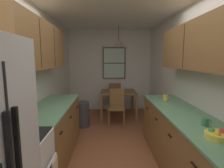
{
  "coord_description": "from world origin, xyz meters",
  "views": [
    {
      "loc": [
        -0.09,
        -2.1,
        1.65
      ],
      "look_at": [
        0.01,
        1.5,
        1.14
      ],
      "focal_mm": 28.43,
      "sensor_mm": 36.0,
      "label": 1
    }
  ],
  "objects_px": {
    "fruit_bowl": "(217,135)",
    "table_serving_bowl": "(117,90)",
    "trash_bin": "(82,114)",
    "dining_table": "(118,95)",
    "dining_chair_near": "(117,105)",
    "storage_canister": "(30,114)",
    "mug_by_coffeemaker": "(165,98)",
    "mug_spare": "(205,122)",
    "dining_chair_far": "(115,95)"
  },
  "relations": [
    {
      "from": "fruit_bowl",
      "to": "table_serving_bowl",
      "type": "distance_m",
      "value": 3.52
    },
    {
      "from": "trash_bin",
      "to": "fruit_bowl",
      "type": "xyz_separation_m",
      "value": [
        1.65,
        -2.65,
        0.63
      ]
    },
    {
      "from": "dining_table",
      "to": "fruit_bowl",
      "type": "distance_m",
      "value": 3.45
    },
    {
      "from": "table_serving_bowl",
      "to": "dining_chair_near",
      "type": "bearing_deg",
      "value": -94.02
    },
    {
      "from": "storage_canister",
      "to": "fruit_bowl",
      "type": "relative_size",
      "value": 0.93
    },
    {
      "from": "dining_table",
      "to": "table_serving_bowl",
      "type": "bearing_deg",
      "value": 111.07
    },
    {
      "from": "fruit_bowl",
      "to": "table_serving_bowl",
      "type": "relative_size",
      "value": 1.25
    },
    {
      "from": "trash_bin",
      "to": "fruit_bowl",
      "type": "bearing_deg",
      "value": -58.16
    },
    {
      "from": "storage_canister",
      "to": "mug_by_coffeemaker",
      "type": "height_order",
      "value": "storage_canister"
    },
    {
      "from": "trash_bin",
      "to": "fruit_bowl",
      "type": "relative_size",
      "value": 2.71
    },
    {
      "from": "mug_by_coffeemaker",
      "to": "mug_spare",
      "type": "distance_m",
      "value": 1.22
    },
    {
      "from": "storage_canister",
      "to": "mug_spare",
      "type": "height_order",
      "value": "storage_canister"
    },
    {
      "from": "mug_spare",
      "to": "mug_by_coffeemaker",
      "type": "bearing_deg",
      "value": 92.56
    },
    {
      "from": "dining_chair_near",
      "to": "table_serving_bowl",
      "type": "bearing_deg",
      "value": 85.98
    },
    {
      "from": "dining_chair_far",
      "to": "fruit_bowl",
      "type": "distance_m",
      "value": 4.1
    },
    {
      "from": "trash_bin",
      "to": "mug_spare",
      "type": "relative_size",
      "value": 5.44
    },
    {
      "from": "dining_table",
      "to": "fruit_bowl",
      "type": "bearing_deg",
      "value": -77.86
    },
    {
      "from": "dining_chair_far",
      "to": "mug_by_coffeemaker",
      "type": "distance_m",
      "value": 2.62
    },
    {
      "from": "storage_canister",
      "to": "fruit_bowl",
      "type": "height_order",
      "value": "storage_canister"
    },
    {
      "from": "dining_table",
      "to": "trash_bin",
      "type": "distance_m",
      "value": 1.21
    },
    {
      "from": "dining_chair_near",
      "to": "trash_bin",
      "type": "height_order",
      "value": "dining_chair_near"
    },
    {
      "from": "dining_chair_far",
      "to": "trash_bin",
      "type": "relative_size",
      "value": 1.48
    },
    {
      "from": "dining_chair_far",
      "to": "mug_spare",
      "type": "height_order",
      "value": "mug_spare"
    },
    {
      "from": "storage_canister",
      "to": "fruit_bowl",
      "type": "bearing_deg",
      "value": -13.93
    },
    {
      "from": "dining_chair_near",
      "to": "mug_by_coffeemaker",
      "type": "distance_m",
      "value": 1.51
    },
    {
      "from": "dining_chair_near",
      "to": "mug_spare",
      "type": "distance_m",
      "value": 2.59
    },
    {
      "from": "dining_chair_far",
      "to": "table_serving_bowl",
      "type": "relative_size",
      "value": 5.01
    },
    {
      "from": "dining_table",
      "to": "fruit_bowl",
      "type": "relative_size",
      "value": 4.42
    },
    {
      "from": "dining_chair_far",
      "to": "trash_bin",
      "type": "xyz_separation_m",
      "value": [
        -0.86,
        -1.34,
        -0.2
      ]
    },
    {
      "from": "mug_spare",
      "to": "fruit_bowl",
      "type": "distance_m",
      "value": 0.34
    },
    {
      "from": "dining_chair_near",
      "to": "storage_canister",
      "type": "relative_size",
      "value": 4.32
    },
    {
      "from": "mug_by_coffeemaker",
      "to": "table_serving_bowl",
      "type": "xyz_separation_m",
      "value": [
        -0.77,
        1.89,
        -0.18
      ]
    },
    {
      "from": "dining_table",
      "to": "storage_canister",
      "type": "xyz_separation_m",
      "value": [
        -1.22,
        -2.88,
        0.37
      ]
    },
    {
      "from": "dining_chair_near",
      "to": "trash_bin",
      "type": "distance_m",
      "value": 0.87
    },
    {
      "from": "mug_by_coffeemaker",
      "to": "dining_chair_far",
      "type": "bearing_deg",
      "value": 108.22
    },
    {
      "from": "dining_chair_far",
      "to": "storage_canister",
      "type": "bearing_deg",
      "value": -108.22
    },
    {
      "from": "dining_chair_far",
      "to": "mug_by_coffeemaker",
      "type": "relative_size",
      "value": 7.48
    },
    {
      "from": "mug_by_coffeemaker",
      "to": "mug_spare",
      "type": "relative_size",
      "value": 1.08
    },
    {
      "from": "dining_table",
      "to": "table_serving_bowl",
      "type": "relative_size",
      "value": 5.51
    },
    {
      "from": "trash_bin",
      "to": "storage_canister",
      "type": "distance_m",
      "value": 2.3
    },
    {
      "from": "dining_chair_far",
      "to": "table_serving_bowl",
      "type": "xyz_separation_m",
      "value": [
        0.04,
        -0.56,
        0.27
      ]
    },
    {
      "from": "storage_canister",
      "to": "mug_by_coffeemaker",
      "type": "xyz_separation_m",
      "value": [
        1.96,
        1.06,
        -0.05
      ]
    },
    {
      "from": "dining_table",
      "to": "trash_bin",
      "type": "xyz_separation_m",
      "value": [
        -0.92,
        -0.71,
        -0.33
      ]
    },
    {
      "from": "dining_chair_near",
      "to": "mug_spare",
      "type": "height_order",
      "value": "mug_spare"
    },
    {
      "from": "trash_bin",
      "to": "storage_canister",
      "type": "bearing_deg",
      "value": -97.87
    },
    {
      "from": "dining_chair_far",
      "to": "fruit_bowl",
      "type": "relative_size",
      "value": 4.02
    },
    {
      "from": "dining_table",
      "to": "mug_by_coffeemaker",
      "type": "xyz_separation_m",
      "value": [
        0.74,
        -1.82,
        0.32
      ]
    },
    {
      "from": "storage_canister",
      "to": "table_serving_bowl",
      "type": "height_order",
      "value": "storage_canister"
    },
    {
      "from": "dining_table",
      "to": "fruit_bowl",
      "type": "height_order",
      "value": "fruit_bowl"
    },
    {
      "from": "mug_by_coffeemaker",
      "to": "mug_spare",
      "type": "bearing_deg",
      "value": -87.44
    }
  ]
}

